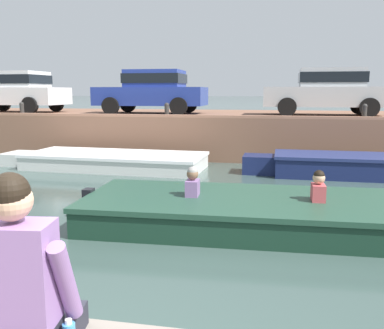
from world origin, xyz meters
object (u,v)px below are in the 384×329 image
(car_leftmost_white, at_px, (16,90))
(mooring_bollard_west, at_px, (22,108))
(car_centre_silver, at_px, (328,90))
(motorboat_passing, at_px, (279,213))
(person_seated_right, at_px, (22,288))
(boat_moored_west_white, at_px, (107,161))
(boat_moored_central_navy, at_px, (352,166))
(mooring_bollard_east, at_px, (364,111))
(car_left_inner_blue, at_px, (153,90))
(mooring_bollard_mid, at_px, (167,109))

(car_leftmost_white, bearing_deg, mooring_bollard_west, -53.18)
(car_leftmost_white, distance_m, mooring_bollard_west, 2.44)
(car_centre_silver, height_order, mooring_bollard_west, car_centre_silver)
(motorboat_passing, height_order, person_seated_right, person_seated_right)
(boat_moored_west_white, relative_size, car_leftmost_white, 1.55)
(boat_moored_west_white, xyz_separation_m, boat_moored_central_navy, (6.62, 0.07, 0.06))
(motorboat_passing, xyz_separation_m, mooring_bollard_east, (2.38, 6.40, 1.37))
(boat_moored_central_navy, bearing_deg, car_leftmost_white, 162.86)
(person_seated_right, bearing_deg, mooring_bollard_east, 72.00)
(motorboat_passing, relative_size, car_left_inner_blue, 1.79)
(car_centre_silver, relative_size, person_seated_right, 4.17)
(boat_moored_central_navy, height_order, mooring_bollard_west, mooring_bollard_west)
(car_leftmost_white, bearing_deg, motorboat_passing, -39.81)
(boat_moored_central_navy, distance_m, mooring_bollard_west, 10.59)
(car_left_inner_blue, xyz_separation_m, mooring_bollard_mid, (1.00, -1.89, -0.61))
(mooring_bollard_mid, bearing_deg, mooring_bollard_east, 0.00)
(mooring_bollard_east, bearing_deg, mooring_bollard_west, 180.00)
(boat_moored_west_white, distance_m, mooring_bollard_east, 7.52)
(mooring_bollard_west, distance_m, mooring_bollard_mid, 5.04)
(mooring_bollard_west, relative_size, mooring_bollard_east, 1.00)
(mooring_bollard_east, bearing_deg, car_centre_silver, 114.15)
(car_leftmost_white, bearing_deg, car_centre_silver, 0.00)
(boat_moored_west_white, relative_size, car_centre_silver, 1.51)
(boat_moored_central_navy, xyz_separation_m, car_centre_silver, (-0.30, 3.63, 1.93))
(boat_moored_west_white, distance_m, mooring_bollard_west, 4.39)
(motorboat_passing, height_order, car_centre_silver, car_centre_silver)
(car_centre_silver, relative_size, mooring_bollard_west, 9.04)
(motorboat_passing, bearing_deg, car_centre_silver, 79.51)
(car_centre_silver, relative_size, mooring_bollard_mid, 9.04)
(car_centre_silver, bearing_deg, motorboat_passing, -100.49)
(car_centre_silver, distance_m, mooring_bollard_east, 2.16)
(car_left_inner_blue, bearing_deg, mooring_bollard_east, -15.38)
(mooring_bollard_mid, height_order, person_seated_right, mooring_bollard_mid)
(boat_moored_west_white, relative_size, mooring_bollard_west, 13.63)
(boat_moored_central_navy, xyz_separation_m, mooring_bollard_west, (-10.37, 1.74, 1.33))
(car_left_inner_blue, bearing_deg, mooring_bollard_mid, -62.07)
(boat_moored_west_white, relative_size, boat_moored_central_navy, 1.18)
(motorboat_passing, bearing_deg, boat_moored_central_navy, 68.48)
(mooring_bollard_mid, xyz_separation_m, mooring_bollard_east, (5.87, 0.00, 0.00))
(boat_moored_west_white, relative_size, mooring_bollard_east, 13.63)
(boat_moored_central_navy, height_order, car_leftmost_white, car_leftmost_white)
(mooring_bollard_east, bearing_deg, mooring_bollard_mid, 180.00)
(car_centre_silver, xyz_separation_m, mooring_bollard_east, (0.85, -1.89, -0.61))
(mooring_bollard_west, bearing_deg, car_leftmost_white, 126.82)
(boat_moored_west_white, bearing_deg, mooring_bollard_east, 14.22)
(mooring_bollard_mid, bearing_deg, mooring_bollard_west, 180.00)
(car_leftmost_white, bearing_deg, car_left_inner_blue, 0.02)
(motorboat_passing, height_order, car_leftmost_white, car_leftmost_white)
(car_leftmost_white, distance_m, mooring_bollard_mid, 6.75)
(boat_moored_west_white, height_order, car_left_inner_blue, car_left_inner_blue)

